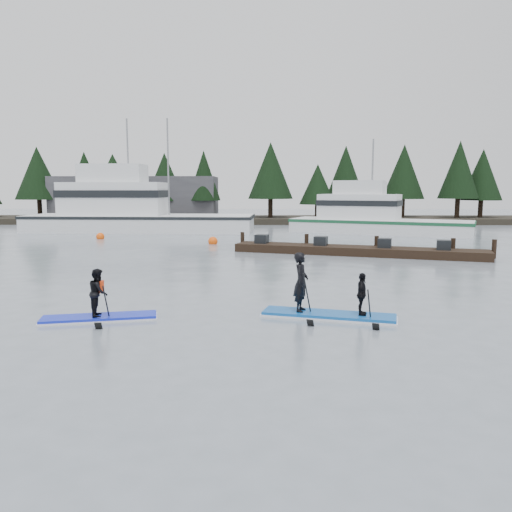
{
  "coord_description": "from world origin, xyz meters",
  "views": [
    {
      "loc": [
        0.24,
        -12.55,
        3.58
      ],
      "look_at": [
        0.0,
        6.0,
        1.1
      ],
      "focal_mm": 35.0,
      "sensor_mm": 36.0,
      "label": 1
    }
  ],
  "objects_px": {
    "fishing_boat_large": "(134,222)",
    "fishing_boat_medium": "(374,226)",
    "floating_dock": "(356,251)",
    "paddleboard_solo": "(99,302)",
    "paddleboard_duo": "(325,298)"
  },
  "relations": [
    {
      "from": "fishing_boat_large",
      "to": "fishing_boat_medium",
      "type": "xyz_separation_m",
      "value": [
        20.38,
        -1.54,
        -0.21
      ]
    },
    {
      "from": "fishing_boat_large",
      "to": "floating_dock",
      "type": "height_order",
      "value": "fishing_boat_large"
    },
    {
      "from": "floating_dock",
      "to": "paddleboard_solo",
      "type": "distance_m",
      "value": 17.02
    },
    {
      "from": "paddleboard_solo",
      "to": "paddleboard_duo",
      "type": "distance_m",
      "value": 6.28
    },
    {
      "from": "floating_dock",
      "to": "paddleboard_duo",
      "type": "distance_m",
      "value": 14.05
    },
    {
      "from": "fishing_boat_large",
      "to": "floating_dock",
      "type": "relative_size",
      "value": 1.42
    },
    {
      "from": "floating_dock",
      "to": "paddleboard_duo",
      "type": "relative_size",
      "value": 3.61
    },
    {
      "from": "fishing_boat_medium",
      "to": "floating_dock",
      "type": "xyz_separation_m",
      "value": [
        -4.09,
        -14.0,
        -0.38
      ]
    },
    {
      "from": "paddleboard_solo",
      "to": "paddleboard_duo",
      "type": "relative_size",
      "value": 0.84
    },
    {
      "from": "fishing_boat_medium",
      "to": "paddleboard_duo",
      "type": "xyz_separation_m",
      "value": [
        -7.53,
        -27.61,
        -0.05
      ]
    },
    {
      "from": "floating_dock",
      "to": "paddleboard_duo",
      "type": "height_order",
      "value": "paddleboard_duo"
    },
    {
      "from": "fishing_boat_medium",
      "to": "floating_dock",
      "type": "distance_m",
      "value": 14.59
    },
    {
      "from": "fishing_boat_medium",
      "to": "paddleboard_solo",
      "type": "bearing_deg",
      "value": -92.53
    },
    {
      "from": "floating_dock",
      "to": "paddleboard_solo",
      "type": "xyz_separation_m",
      "value": [
        -9.71,
        -13.98,
        0.28
      ]
    },
    {
      "from": "paddleboard_solo",
      "to": "paddleboard_duo",
      "type": "xyz_separation_m",
      "value": [
        6.27,
        0.36,
        0.06
      ]
    }
  ]
}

